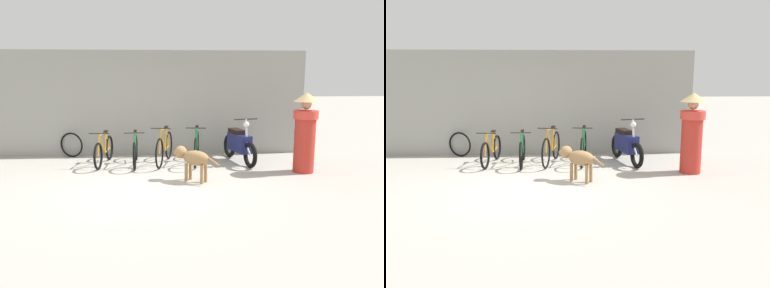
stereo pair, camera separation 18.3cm
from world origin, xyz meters
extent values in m
plane|color=#ADA89E|center=(0.00, 0.00, 0.00)|extent=(60.00, 60.00, 0.00)
cube|color=gray|center=(0.00, 3.16, 1.37)|extent=(8.26, 0.20, 2.73)
torus|color=black|center=(-1.11, 1.53, 0.31)|extent=(0.12, 0.62, 0.62)
torus|color=black|center=(-1.00, 2.54, 0.31)|extent=(0.12, 0.62, 0.62)
cylinder|color=orange|center=(-1.07, 1.92, 0.51)|extent=(0.08, 0.50, 0.52)
cylinder|color=orange|center=(-1.03, 2.21, 0.50)|extent=(0.04, 0.13, 0.47)
cylinder|color=orange|center=(-1.06, 1.97, 0.74)|extent=(0.09, 0.58, 0.06)
cylinder|color=orange|center=(-1.02, 2.35, 0.29)|extent=(0.07, 0.38, 0.07)
cylinder|color=orange|center=(-1.01, 2.40, 0.52)|extent=(0.06, 0.30, 0.43)
cylinder|color=orange|center=(-1.10, 1.61, 0.53)|extent=(0.05, 0.18, 0.46)
cube|color=black|center=(-1.03, 2.26, 0.76)|extent=(0.09, 0.19, 0.05)
cylinder|color=black|center=(-1.09, 1.68, 0.80)|extent=(0.46, 0.07, 0.02)
torus|color=black|center=(-0.29, 1.43, 0.32)|extent=(0.07, 0.64, 0.64)
torus|color=black|center=(-0.33, 2.45, 0.32)|extent=(0.07, 0.64, 0.64)
cylinder|color=#1E7238|center=(-0.30, 1.82, 0.53)|extent=(0.05, 0.51, 0.53)
cylinder|color=#1E7238|center=(-0.31, 2.12, 0.51)|extent=(0.03, 0.13, 0.48)
cylinder|color=#1E7238|center=(-0.31, 1.88, 0.77)|extent=(0.05, 0.59, 0.06)
cylinder|color=#1E7238|center=(-0.32, 2.26, 0.29)|extent=(0.04, 0.39, 0.08)
cylinder|color=#1E7238|center=(-0.32, 2.31, 0.53)|extent=(0.04, 0.31, 0.45)
cylinder|color=#1E7238|center=(-0.29, 1.50, 0.55)|extent=(0.03, 0.18, 0.47)
cube|color=black|center=(-0.32, 2.17, 0.78)|extent=(0.08, 0.18, 0.05)
cylinder|color=black|center=(-0.30, 1.58, 0.82)|extent=(0.46, 0.04, 0.02)
torus|color=black|center=(0.27, 1.52, 0.35)|extent=(0.19, 0.70, 0.70)
torus|color=black|center=(0.49, 2.53, 0.35)|extent=(0.19, 0.70, 0.70)
cylinder|color=orange|center=(0.35, 1.91, 0.58)|extent=(0.14, 0.50, 0.58)
cylinder|color=orange|center=(0.42, 2.20, 0.56)|extent=(0.06, 0.13, 0.53)
cylinder|color=orange|center=(0.36, 1.96, 0.85)|extent=(0.16, 0.58, 0.06)
cylinder|color=orange|center=(0.45, 2.34, 0.33)|extent=(0.11, 0.39, 0.08)
cylinder|color=orange|center=(0.46, 2.39, 0.59)|extent=(0.09, 0.31, 0.49)
cylinder|color=orange|center=(0.28, 1.60, 0.61)|extent=(0.07, 0.18, 0.52)
cube|color=black|center=(0.43, 2.25, 0.86)|extent=(0.11, 0.19, 0.05)
cylinder|color=black|center=(0.30, 1.67, 0.90)|extent=(0.45, 0.12, 0.02)
torus|color=black|center=(1.08, 1.50, 0.35)|extent=(0.13, 0.71, 0.71)
torus|color=black|center=(1.23, 2.58, 0.35)|extent=(0.13, 0.71, 0.71)
cylinder|color=#1E7238|center=(1.14, 1.92, 0.58)|extent=(0.10, 0.54, 0.58)
cylinder|color=#1E7238|center=(1.18, 2.23, 0.57)|extent=(0.05, 0.14, 0.54)
cylinder|color=#1E7238|center=(1.15, 1.98, 0.85)|extent=(0.11, 0.62, 0.06)
cylinder|color=#1E7238|center=(1.20, 2.38, 0.33)|extent=(0.08, 0.41, 0.08)
cylinder|color=#1E7238|center=(1.21, 2.43, 0.59)|extent=(0.07, 0.32, 0.49)
cylinder|color=#1E7238|center=(1.09, 1.59, 0.61)|extent=(0.05, 0.19, 0.52)
cube|color=black|center=(1.19, 2.29, 0.86)|extent=(0.09, 0.19, 0.05)
cylinder|color=black|center=(1.10, 1.67, 0.91)|extent=(0.46, 0.08, 0.02)
torus|color=black|center=(2.33, 1.45, 0.30)|extent=(0.23, 0.61, 0.60)
torus|color=black|center=(2.06, 2.62, 0.30)|extent=(0.23, 0.61, 0.60)
cube|color=navy|center=(2.20, 2.03, 0.49)|extent=(0.47, 0.91, 0.42)
cube|color=black|center=(2.16, 2.19, 0.75)|extent=(0.36, 0.60, 0.10)
cylinder|color=silver|center=(2.28, 1.67, 0.79)|extent=(0.08, 0.15, 0.62)
cylinder|color=silver|center=(2.31, 1.53, 0.39)|extent=(0.09, 0.21, 0.22)
cylinder|color=black|center=(2.27, 1.71, 1.10)|extent=(0.57, 0.16, 0.03)
sphere|color=silver|center=(2.28, 1.68, 0.98)|extent=(0.17, 0.17, 0.14)
ellipsoid|color=#997247|center=(1.00, 0.40, 0.48)|extent=(0.64, 0.57, 0.30)
cylinder|color=#997247|center=(0.81, 0.44, 0.19)|extent=(0.09, 0.09, 0.37)
cylinder|color=#997247|center=(0.90, 0.57, 0.19)|extent=(0.09, 0.09, 0.37)
cylinder|color=#997247|center=(1.10, 0.24, 0.19)|extent=(0.09, 0.09, 0.37)
cylinder|color=#997247|center=(1.19, 0.37, 0.19)|extent=(0.09, 0.09, 0.37)
sphere|color=#997247|center=(0.71, 0.61, 0.57)|extent=(0.35, 0.35, 0.26)
ellipsoid|color=#997247|center=(0.62, 0.67, 0.55)|extent=(0.17, 0.16, 0.10)
cylinder|color=#997247|center=(1.32, 0.19, 0.45)|extent=(0.23, 0.18, 0.16)
cylinder|color=#B72D23|center=(3.42, 1.00, 0.68)|extent=(0.55, 0.55, 1.36)
cylinder|color=#D63C32|center=(3.42, 1.00, 1.27)|extent=(0.65, 0.65, 0.18)
sphere|color=tan|center=(3.42, 1.00, 1.48)|extent=(0.27, 0.27, 0.21)
cone|color=tan|center=(3.42, 1.00, 1.64)|extent=(0.69, 0.69, 0.19)
torus|color=black|center=(-2.02, 2.91, 0.32)|extent=(0.63, 0.26, 0.65)
camera|label=1|loc=(0.39, -6.79, 2.10)|focal=35.00mm
camera|label=2|loc=(0.57, -6.81, 2.10)|focal=35.00mm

